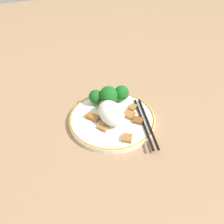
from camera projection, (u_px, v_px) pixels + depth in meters
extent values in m
plane|color=#9E7A56|center=(112.00, 121.00, 0.65)|extent=(3.00, 3.00, 0.00)
cylinder|color=white|center=(112.00, 119.00, 0.65)|extent=(0.25, 0.25, 0.02)
torus|color=#B28C26|center=(112.00, 117.00, 0.64)|extent=(0.25, 0.25, 0.00)
ellipsoid|color=white|center=(111.00, 113.00, 0.62)|extent=(0.10, 0.07, 0.05)
cylinder|color=#72AD4C|center=(121.00, 99.00, 0.70)|extent=(0.02, 0.02, 0.01)
sphere|color=#19601E|center=(122.00, 93.00, 0.68)|extent=(0.05, 0.05, 0.05)
cylinder|color=#72AD4C|center=(109.00, 102.00, 0.68)|extent=(0.01, 0.01, 0.02)
sphere|color=#19601E|center=(109.00, 95.00, 0.66)|extent=(0.06, 0.06, 0.06)
cylinder|color=#72AD4C|center=(96.00, 102.00, 0.69)|extent=(0.02, 0.02, 0.01)
sphere|color=#19601E|center=(96.00, 97.00, 0.67)|extent=(0.04, 0.04, 0.04)
cube|color=#9E6633|center=(129.00, 115.00, 0.64)|extent=(0.04, 0.04, 0.01)
cube|color=#995B28|center=(93.00, 117.00, 0.63)|extent=(0.04, 0.04, 0.01)
cube|color=#9E6633|center=(103.00, 128.00, 0.60)|extent=(0.03, 0.03, 0.01)
cube|color=#9E6633|center=(127.00, 138.00, 0.57)|extent=(0.04, 0.04, 0.01)
cube|color=#9E6633|center=(133.00, 108.00, 0.67)|extent=(0.03, 0.03, 0.01)
cube|color=brown|center=(138.00, 120.00, 0.62)|extent=(0.04, 0.04, 0.01)
cylinder|color=black|center=(148.00, 122.00, 0.62)|extent=(0.20, 0.06, 0.01)
cylinder|color=black|center=(143.00, 122.00, 0.62)|extent=(0.20, 0.06, 0.01)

